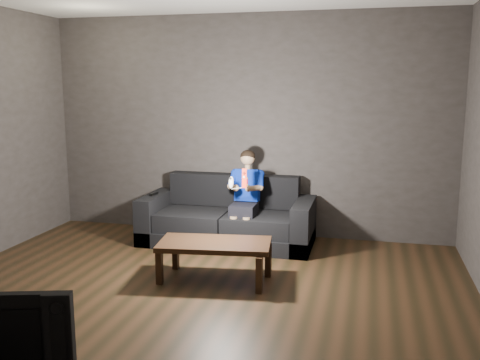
# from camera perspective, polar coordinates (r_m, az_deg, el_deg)

# --- Properties ---
(floor) EXTENTS (5.00, 5.00, 0.00)m
(floor) POSITION_cam_1_polar(r_m,az_deg,el_deg) (4.57, -6.67, -13.88)
(floor) COLOR black
(floor) RESTS_ON ground
(back_wall) EXTENTS (5.00, 0.04, 2.70)m
(back_wall) POSITION_cam_1_polar(r_m,az_deg,el_deg) (6.59, 0.71, 5.76)
(back_wall) COLOR #373330
(back_wall) RESTS_ON ground
(sofa) EXTENTS (2.00, 0.87, 0.77)m
(sofa) POSITION_cam_1_polar(r_m,az_deg,el_deg) (6.35, -1.30, -4.47)
(sofa) COLOR black
(sofa) RESTS_ON floor
(child) EXTENTS (0.42, 0.51, 1.02)m
(child) POSITION_cam_1_polar(r_m,az_deg,el_deg) (6.15, 0.61, -1.07)
(child) COLOR black
(child) RESTS_ON sofa
(wii_remote_red) EXTENTS (0.06, 0.08, 0.21)m
(wii_remote_red) POSITION_cam_1_polar(r_m,az_deg,el_deg) (5.72, 0.47, 0.19)
(wii_remote_red) COLOR red
(wii_remote_red) RESTS_ON child
(nunchuk_white) EXTENTS (0.06, 0.09, 0.14)m
(nunchuk_white) POSITION_cam_1_polar(r_m,az_deg,el_deg) (5.77, -0.95, -0.26)
(nunchuk_white) COLOR white
(nunchuk_white) RESTS_ON child
(wii_remote_black) EXTENTS (0.06, 0.16, 0.03)m
(wii_remote_black) POSITION_cam_1_polar(r_m,az_deg,el_deg) (6.50, -9.19, -1.47)
(wii_remote_black) COLOR black
(wii_remote_black) RESTS_ON sofa
(coffee_table) EXTENTS (1.11, 0.66, 0.38)m
(coffee_table) POSITION_cam_1_polar(r_m,az_deg,el_deg) (5.13, -2.72, -7.15)
(coffee_table) COLOR black
(coffee_table) RESTS_ON floor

